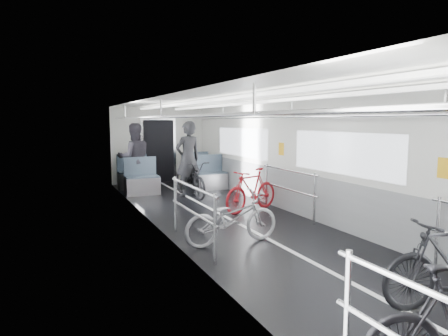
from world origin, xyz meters
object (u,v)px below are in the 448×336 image
object	(u,v)px
bike_right_far	(252,190)
person_standing	(188,159)
bike_aisle	(190,179)
bike_left_far	(232,218)
person_seated	(134,158)

from	to	relation	value
bike_right_far	person_standing	distance (m)	2.42
person_standing	bike_aisle	bearing A→B (deg)	86.43
bike_left_far	person_standing	world-z (taller)	person_standing
bike_aisle	bike_left_far	bearing A→B (deg)	-105.04
bike_right_far	bike_aisle	bearing A→B (deg)	176.86
bike_aisle	person_seated	world-z (taller)	person_seated
bike_left_far	bike_right_far	xyz separation A→B (m)	(1.38, 1.91, 0.05)
bike_right_far	person_standing	world-z (taller)	person_standing
person_seated	bike_aisle	bearing A→B (deg)	131.04
bike_right_far	person_standing	xyz separation A→B (m)	(-0.66, 2.27, 0.51)
bike_left_far	person_seated	size ratio (longest dim) A/B	0.84
bike_right_far	bike_aisle	distance (m)	2.27
bike_left_far	bike_right_far	bearing A→B (deg)	-36.58
bike_right_far	person_standing	bearing A→B (deg)	176.52
person_standing	person_seated	bearing A→B (deg)	-60.21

